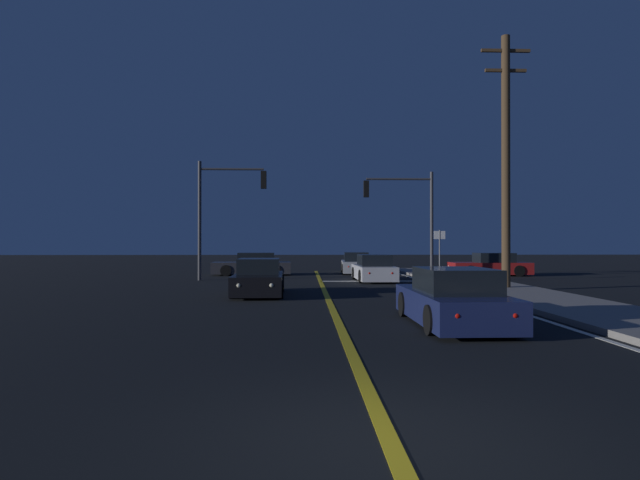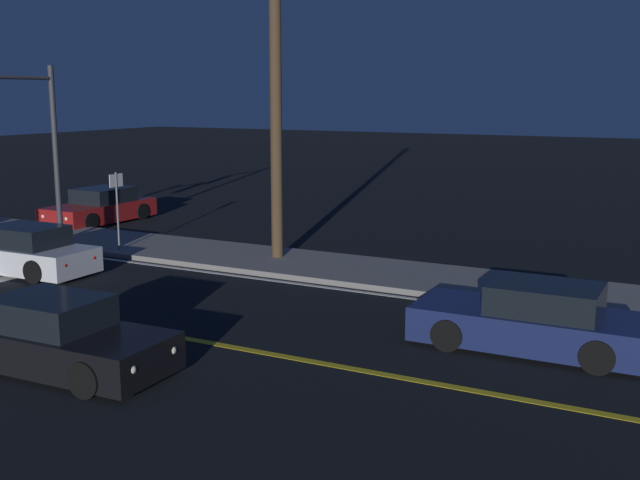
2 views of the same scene
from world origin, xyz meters
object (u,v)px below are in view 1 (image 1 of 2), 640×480
object	(u,v)px
car_far_approaching_charcoal	(253,265)
utility_pole_right	(506,159)
car_following_oncoming_red	(490,266)
car_mid_block_navy	(453,300)
traffic_signal_near_right	(407,207)
car_lead_oncoming_white	(374,269)
traffic_signal_far_left	(223,202)
street_sign_corner	(440,247)
car_side_waiting_silver	(356,264)
car_distant_tail_black	(259,279)

from	to	relation	value
car_far_approaching_charcoal	utility_pole_right	distance (m)	16.16
car_following_oncoming_red	car_mid_block_navy	xyz separation A→B (m)	(-7.49, -18.31, -0.00)
car_far_approaching_charcoal	traffic_signal_near_right	xyz separation A→B (m)	(8.72, -2.97, 3.29)
car_lead_oncoming_white	car_far_approaching_charcoal	bearing A→B (deg)	140.93
car_lead_oncoming_white	car_following_oncoming_red	world-z (taller)	same
traffic_signal_far_left	street_sign_corner	size ratio (longest dim) A/B	2.39
car_side_waiting_silver	utility_pole_right	size ratio (longest dim) A/B	0.46
street_sign_corner	car_following_oncoming_red	bearing A→B (deg)	48.32
car_lead_oncoming_white	car_mid_block_navy	distance (m)	14.18
car_distant_tail_black	traffic_signal_far_left	world-z (taller)	traffic_signal_far_left
car_distant_tail_black	traffic_signal_far_left	xyz separation A→B (m)	(-2.49, 7.59, 3.47)
car_side_waiting_silver	traffic_signal_far_left	xyz separation A→B (m)	(-7.46, -6.06, 3.47)
car_lead_oncoming_white	car_mid_block_navy	size ratio (longest dim) A/B	0.99
car_side_waiting_silver	car_following_oncoming_red	distance (m)	8.14
car_lead_oncoming_white	car_far_approaching_charcoal	distance (m)	8.33
traffic_signal_near_right	traffic_signal_far_left	distance (m)	9.93
street_sign_corner	utility_pole_right	bearing A→B (deg)	-74.10
car_mid_block_navy	traffic_signal_far_left	distance (m)	17.12
car_far_approaching_charcoal	street_sign_corner	bearing A→B (deg)	-122.73
car_mid_block_navy	traffic_signal_near_right	distance (m)	16.79
car_distant_tail_black	utility_pole_right	size ratio (longest dim) A/B	0.41
car_far_approaching_charcoal	car_side_waiting_silver	bearing A→B (deg)	-77.22
car_far_approaching_charcoal	street_sign_corner	size ratio (longest dim) A/B	1.84
car_lead_oncoming_white	street_sign_corner	distance (m)	3.45
utility_pole_right	car_far_approaching_charcoal	bearing A→B (deg)	136.25
car_distant_tail_black	car_following_oncoming_red	xyz separation A→B (m)	(12.66, 10.99, 0.00)
car_far_approaching_charcoal	car_following_oncoming_red	bearing A→B (deg)	-96.12
car_following_oncoming_red	traffic_signal_near_right	bearing A→B (deg)	111.04
car_far_approaching_charcoal	utility_pole_right	bearing A→B (deg)	-135.88
car_far_approaching_charcoal	traffic_signal_far_left	distance (m)	5.69
car_distant_tail_black	car_mid_block_navy	distance (m)	8.96
traffic_signal_far_left	utility_pole_right	bearing A→B (deg)	-27.21
car_far_approaching_charcoal	street_sign_corner	world-z (taller)	street_sign_corner
car_far_approaching_charcoal	traffic_signal_near_right	world-z (taller)	traffic_signal_near_right
traffic_signal_near_right	street_sign_corner	distance (m)	3.69
car_mid_block_navy	car_distant_tail_black	bearing A→B (deg)	124.61
car_far_approaching_charcoal	car_mid_block_navy	xyz separation A→B (m)	(6.54, -19.29, -0.00)
car_lead_oncoming_white	traffic_signal_far_left	distance (m)	8.47
car_side_waiting_silver	street_sign_corner	bearing A→B (deg)	-62.62
traffic_signal_far_left	utility_pole_right	size ratio (longest dim) A/B	0.60
car_far_approaching_charcoal	car_lead_oncoming_white	bearing A→B (deg)	-129.97
car_following_oncoming_red	car_distant_tail_black	bearing A→B (deg)	131.44
traffic_signal_far_left	car_distant_tail_black	bearing A→B (deg)	-71.81
car_distant_tail_black	car_lead_oncoming_white	xyz separation A→B (m)	(5.20, 6.85, 0.00)
car_following_oncoming_red	traffic_signal_far_left	distance (m)	15.91
car_lead_oncoming_white	traffic_signal_near_right	world-z (taller)	traffic_signal_near_right
car_far_approaching_charcoal	car_side_waiting_silver	xyz separation A→B (m)	(6.34, 1.69, -0.00)
traffic_signal_far_left	utility_pole_right	world-z (taller)	utility_pole_right
car_mid_block_navy	utility_pole_right	size ratio (longest dim) A/B	0.45
utility_pole_right	street_sign_corner	bearing A→B (deg)	105.90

